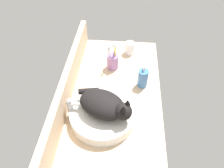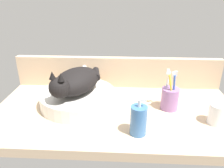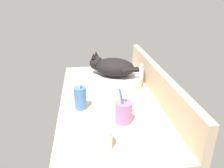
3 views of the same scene
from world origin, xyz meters
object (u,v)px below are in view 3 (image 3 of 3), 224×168
object	(u,v)px
sink_basin	(114,80)
water_glass	(103,140)
cat	(112,67)
faucet	(139,73)
toothbrush_cup	(124,111)
soap_dispenser	(80,98)

from	to	relation	value
sink_basin	water_glass	world-z (taller)	water_glass
cat	water_glass	world-z (taller)	cat
faucet	sink_basin	bearing A→B (deg)	-91.47
toothbrush_cup	water_glass	distance (cm)	20.28
faucet	toothbrush_cup	distance (cm)	45.54
soap_dispenser	cat	bearing A→B (deg)	143.78
sink_basin	toothbrush_cup	world-z (taller)	toothbrush_cup
faucet	soap_dispenser	xyz separation A→B (cm)	(26.66, -37.49, -1.35)
soap_dispenser	water_glass	distance (cm)	33.38
faucet	toothbrush_cup	world-z (taller)	toothbrush_cup
toothbrush_cup	soap_dispenser	bearing A→B (deg)	-127.74
soap_dispenser	toothbrush_cup	distance (cm)	24.80
faucet	water_glass	size ratio (longest dim) A/B	1.57
sink_basin	water_glass	xyz separation A→B (cm)	(59.23, -12.81, 0.47)
cat	toothbrush_cup	bearing A→B (deg)	-0.78
sink_basin	soap_dispenser	world-z (taller)	soap_dispenser
sink_basin	water_glass	size ratio (longest dim) A/B	4.06
sink_basin	soap_dispenser	distance (cm)	34.65
cat	soap_dispenser	bearing A→B (deg)	-36.22
sink_basin	water_glass	distance (cm)	60.60
sink_basin	faucet	xyz separation A→B (cm)	(0.41, 16.03, 4.04)
cat	soap_dispenser	xyz separation A→B (cm)	(27.57, -20.19, -6.33)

